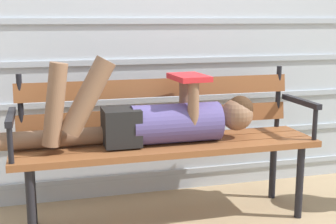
# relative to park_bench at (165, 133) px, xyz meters

# --- Properties ---
(house_siding) EXTENTS (4.76, 0.08, 2.32)m
(house_siding) POSITION_rel_park_bench_xyz_m (-0.00, 0.44, 0.64)
(house_siding) COLOR #B2BCC6
(house_siding) RESTS_ON ground
(park_bench) EXTENTS (1.74, 0.44, 0.87)m
(park_bench) POSITION_rel_park_bench_xyz_m (0.00, 0.00, 0.00)
(park_bench) COLOR brown
(park_bench) RESTS_ON ground
(reclining_person) EXTENTS (1.69, 0.27, 0.51)m
(reclining_person) POSITION_rel_park_bench_xyz_m (-0.10, -0.07, 0.11)
(reclining_person) COLOR #514784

